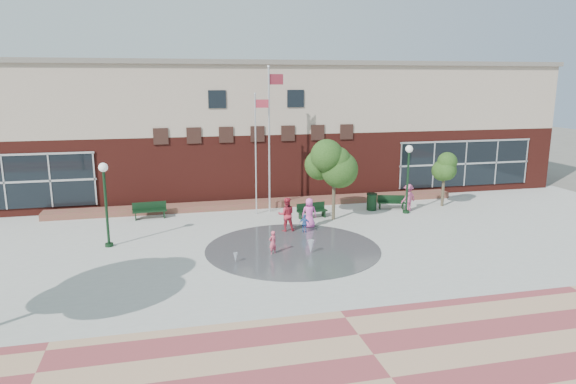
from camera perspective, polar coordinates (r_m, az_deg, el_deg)
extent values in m
plane|color=#666056|center=(22.10, 2.42, -8.78)|extent=(120.00, 120.00, 0.00)
cube|color=#A8A8A0|center=(25.74, 0.00, -5.65)|extent=(46.00, 18.00, 0.01)
cube|color=#953C40|center=(16.11, 9.48, -17.43)|extent=(46.00, 6.00, 0.01)
cylinder|color=#383A3D|center=(24.82, 0.53, -6.35)|extent=(8.40, 8.40, 0.01)
cube|color=#541B15|center=(38.18, -4.68, 3.71)|extent=(44.00, 10.00, 4.50)
cube|color=tan|center=(37.77, -4.80, 10.47)|extent=(44.00, 10.00, 4.50)
cube|color=slate|center=(37.77, -4.87, 13.96)|extent=(44.40, 10.40, 0.30)
cube|color=black|center=(34.14, -29.00, 0.93)|extent=(10.00, 0.12, 3.19)
cube|color=black|center=(38.78, 19.06, 3.00)|extent=(10.00, 0.12, 3.19)
cube|color=black|center=(32.48, -7.88, 10.18)|extent=(1.10, 0.10, 1.10)
cube|color=black|center=(33.34, 0.84, 10.34)|extent=(1.10, 0.10, 1.10)
cube|color=#A42640|center=(32.91, -3.05, -1.67)|extent=(26.00, 1.20, 0.40)
cylinder|color=silver|center=(30.47, -3.60, 4.04)|extent=(0.09, 0.09, 7.14)
sphere|color=silver|center=(30.17, -3.70, 10.84)|extent=(0.14, 0.14, 0.14)
cube|color=#A32A39|center=(30.21, -2.93, 9.78)|extent=(0.78, 0.12, 0.48)
cylinder|color=silver|center=(30.89, -2.11, 5.59)|extent=(0.11, 0.11, 8.66)
sphere|color=silver|center=(30.68, -2.17, 13.75)|extent=(0.18, 0.18, 0.18)
cube|color=#A32A39|center=(30.93, -1.35, 12.41)|extent=(0.95, 0.35, 0.61)
cylinder|color=black|center=(26.13, -19.52, -1.87)|extent=(0.13, 0.13, 3.73)
cylinder|color=black|center=(26.61, -19.25, -5.58)|extent=(0.39, 0.39, 0.18)
sphere|color=white|center=(25.73, -19.85, 2.59)|extent=(0.44, 0.44, 0.44)
cylinder|color=black|center=(31.72, 13.13, 0.96)|extent=(0.13, 0.13, 3.75)
cylinder|color=black|center=(32.11, 12.98, -2.16)|extent=(0.40, 0.40, 0.18)
sphere|color=white|center=(31.39, 13.32, 4.68)|extent=(0.44, 0.44, 0.44)
cube|color=black|center=(31.00, -15.12, -2.04)|extent=(1.97, 0.67, 0.06)
cube|color=black|center=(31.17, -15.16, -1.50)|extent=(1.94, 0.19, 0.48)
cube|color=black|center=(30.09, 2.70, -2.12)|extent=(1.85, 0.77, 0.06)
cube|color=black|center=(30.22, 2.54, -1.61)|extent=(1.78, 0.32, 0.45)
cube|color=black|center=(32.84, 11.40, -1.16)|extent=(1.78, 0.93, 0.06)
cube|color=black|center=(32.99, 11.36, -0.71)|extent=(1.66, 0.52, 0.43)
cylinder|color=black|center=(32.32, 9.28, -1.14)|extent=(0.62, 0.62, 1.03)
cylinder|color=black|center=(32.20, 9.32, -0.21)|extent=(0.66, 0.66, 0.06)
cylinder|color=#3F3627|center=(29.66, 5.10, -0.48)|extent=(0.19, 0.19, 2.80)
cylinder|color=#3F3627|center=(34.29, 16.84, 0.17)|extent=(0.18, 0.18, 2.08)
cone|color=white|center=(24.19, 2.53, -6.87)|extent=(0.32, 0.32, 0.63)
cone|color=white|center=(23.12, -5.85, -7.86)|extent=(0.19, 0.19, 0.44)
imported|color=#E7516B|center=(23.92, -1.71, -5.65)|extent=(0.49, 0.43, 1.14)
imported|color=#BF2A3D|center=(27.40, -0.18, -2.52)|extent=(0.98, 0.80, 1.86)
imported|color=#F157BC|center=(28.10, 2.38, -2.36)|extent=(0.88, 0.64, 1.66)
imported|color=#3562AF|center=(27.20, 1.86, -3.56)|extent=(0.64, 0.51, 1.02)
imported|color=#C64A7C|center=(32.58, 13.22, -0.61)|extent=(1.23, 0.97, 1.67)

